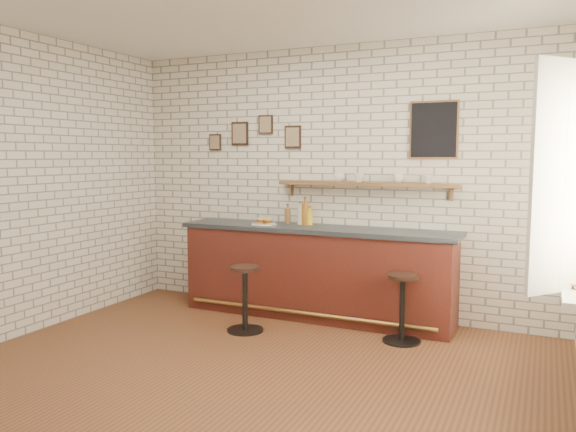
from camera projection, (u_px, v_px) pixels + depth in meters
name	position (u px, v px, depth m)	size (l,w,h in m)	color
ground	(250.00, 371.00, 4.68)	(5.00, 5.00, 0.00)	brown
bar_counter	(316.00, 272.00, 6.20)	(3.10, 0.65, 1.01)	#511C15
sandwich_plate	(264.00, 224.00, 6.34)	(0.28, 0.28, 0.01)	white
ciabatta_sandwich	(265.00, 220.00, 6.33)	(0.22, 0.14, 0.07)	tan
potato_chips	(263.00, 223.00, 6.34)	(0.26, 0.17, 0.00)	#CF9049
bitters_bottle_brown	(288.00, 216.00, 6.41)	(0.07, 0.07, 0.23)	brown
bitters_bottle_white	(300.00, 215.00, 6.35)	(0.07, 0.07, 0.26)	beige
bitters_bottle_amber	(305.00, 213.00, 6.32)	(0.08, 0.08, 0.31)	#975918
condiment_bottle_yellow	(310.00, 217.00, 6.30)	(0.07, 0.07, 0.21)	gold
bar_stool_left	(245.00, 296.00, 5.70)	(0.37, 0.37, 0.67)	black
bar_stool_right	(402.00, 306.00, 5.37)	(0.37, 0.37, 0.66)	black
wall_shelf	(365.00, 184.00, 6.08)	(2.00, 0.18, 0.18)	brown
shelf_cup_a	(339.00, 177.00, 6.19)	(0.12, 0.12, 0.09)	white
shelf_cup_b	(359.00, 178.00, 6.10)	(0.11, 0.11, 0.10)	white
shelf_cup_c	(399.00, 179.00, 5.91)	(0.12, 0.12, 0.09)	white
shelf_cup_d	(429.00, 180.00, 5.79)	(0.09, 0.09, 0.08)	white
back_wall_decor	(353.00, 132.00, 6.16)	(2.96, 0.02, 0.56)	black
window_sill	(576.00, 285.00, 3.86)	(0.20, 1.35, 0.06)	white
casement_window	(575.00, 176.00, 3.80)	(0.40, 1.30, 1.56)	white
book_lower	(574.00, 284.00, 3.70)	(0.18, 0.25, 0.02)	tan
book_upper	(574.00, 281.00, 3.71)	(0.16, 0.22, 0.02)	tan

